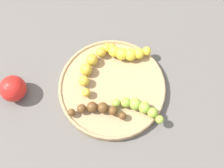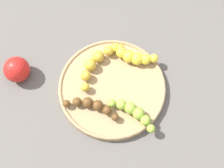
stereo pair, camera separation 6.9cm
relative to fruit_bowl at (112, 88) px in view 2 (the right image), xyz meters
name	(u,v)px [view 2 (the right image)]	position (x,y,z in m)	size (l,w,h in m)	color
ground_plane	(112,89)	(0.00, 0.00, -0.01)	(2.40, 2.40, 0.00)	#56514C
fruit_bowl	(112,88)	(0.00, 0.00, 0.00)	(0.30, 0.30, 0.02)	#A08259
banana_overripe	(92,106)	(0.07, 0.04, 0.02)	(0.13, 0.09, 0.03)	#593819
banana_green	(133,112)	(-0.03, 0.09, 0.02)	(0.10, 0.12, 0.03)	#8CAD38
banana_yellow	(133,56)	(-0.08, -0.06, 0.02)	(0.12, 0.09, 0.04)	yellow
banana_spotted	(97,62)	(0.02, -0.08, 0.02)	(0.15, 0.11, 0.03)	gold
apple_red	(17,69)	(0.24, -0.12, 0.02)	(0.07, 0.07, 0.07)	red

